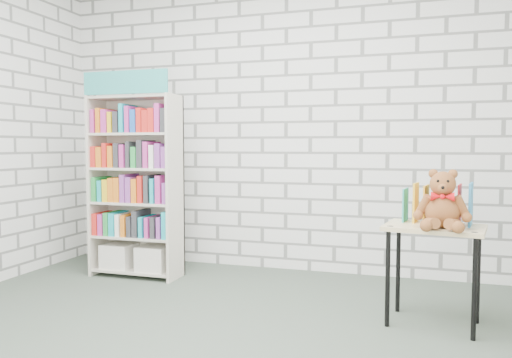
% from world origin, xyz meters
% --- Properties ---
extents(ground, '(4.50, 4.50, 0.00)m').
position_xyz_m(ground, '(0.00, 0.00, 0.00)').
color(ground, '#3E4A3E').
rests_on(ground, ground).
extents(room_shell, '(4.52, 4.02, 2.81)m').
position_xyz_m(room_shell, '(0.00, 0.00, 1.78)').
color(room_shell, silver).
rests_on(room_shell, ground).
extents(bookshelf, '(0.81, 0.32, 1.82)m').
position_xyz_m(bookshelf, '(-1.22, 1.36, 0.83)').
color(bookshelf, beige).
rests_on(bookshelf, ground).
extents(display_table, '(0.67, 0.52, 0.66)m').
position_xyz_m(display_table, '(1.29, 0.83, 0.57)').
color(display_table, tan).
rests_on(display_table, ground).
extents(table_books, '(0.45, 0.26, 0.25)m').
position_xyz_m(table_books, '(1.30, 0.93, 0.78)').
color(table_books, teal).
rests_on(table_books, display_table).
extents(teddy_bear, '(0.35, 0.32, 0.37)m').
position_xyz_m(teddy_bear, '(1.32, 0.72, 0.81)').
color(teddy_bear, brown).
rests_on(teddy_bear, display_table).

